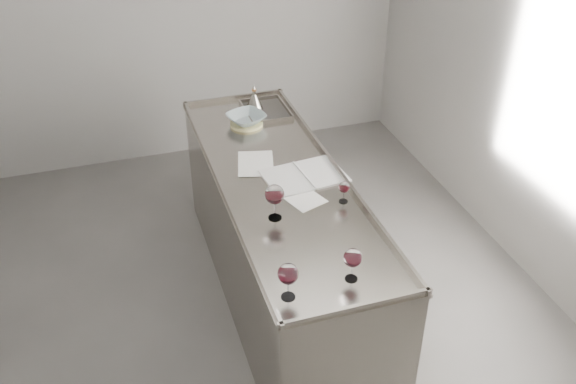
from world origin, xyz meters
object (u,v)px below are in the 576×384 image
object	(u,v)px
wine_glass_middle	(275,195)
wine_funnel	(254,101)
wine_glass_right	(353,259)
wine_glass_small	(344,188)
notebook	(304,176)
counter	(281,240)
ceramic_bowl	(246,118)
wine_glass_left	(288,275)

from	to	relation	value
wine_glass_middle	wine_funnel	size ratio (longest dim) A/B	1.09
wine_glass_right	wine_glass_small	xyz separation A→B (m)	(0.22, 0.64, -0.03)
wine_glass_small	notebook	size ratio (longest dim) A/B	0.26
wine_funnel	notebook	bearing A→B (deg)	-87.79
counter	ceramic_bowl	world-z (taller)	ceramic_bowl
wine_glass_middle	notebook	xyz separation A→B (m)	(0.30, 0.36, -0.14)
wine_glass_middle	wine_glass_right	distance (m)	0.64
notebook	ceramic_bowl	world-z (taller)	ceramic_bowl
wine_glass_left	wine_funnel	distance (m)	2.04
wine_funnel	wine_glass_middle	bearing A→B (deg)	-100.68
wine_funnel	wine_glass_small	bearing A→B (deg)	-82.92
wine_glass_middle	notebook	size ratio (longest dim) A/B	0.41
wine_glass_small	notebook	xyz separation A→B (m)	(-0.13, 0.32, -0.09)
wine_glass_small	ceramic_bowl	distance (m)	1.14
wine_glass_right	notebook	distance (m)	0.97
wine_glass_middle	wine_funnel	distance (m)	1.39
wine_glass_middle	wine_glass_small	size ratio (longest dim) A/B	1.59
wine_glass_small	notebook	world-z (taller)	wine_glass_small
wine_glass_small	ceramic_bowl	world-z (taller)	wine_glass_small
wine_glass_right	ceramic_bowl	distance (m)	1.74
wine_glass_right	counter	bearing A→B (deg)	93.45
wine_glass_left	notebook	world-z (taller)	wine_glass_left
counter	wine_glass_left	world-z (taller)	wine_glass_left
wine_glass_left	wine_funnel	size ratio (longest dim) A/B	1.00
ceramic_bowl	wine_funnel	distance (m)	0.26
counter	ceramic_bowl	xyz separation A→B (m)	(-0.01, 0.76, 0.52)
wine_glass_middle	wine_glass_right	xyz separation A→B (m)	(0.21, -0.61, -0.02)
counter	wine_funnel	xyz separation A→B (m)	(0.11, 0.99, 0.53)
wine_glass_left	counter	bearing A→B (deg)	74.76
counter	wine_glass_right	world-z (taller)	wine_glass_right
counter	wine_glass_small	bearing A→B (deg)	-51.35
wine_glass_middle	ceramic_bowl	bearing A→B (deg)	83.22
counter	notebook	xyz separation A→B (m)	(0.15, -0.02, 0.48)
counter	wine_glass_left	bearing A→B (deg)	-105.24
notebook	wine_glass_right	bearing A→B (deg)	-101.11
wine_glass_middle	ceramic_bowl	world-z (taller)	wine_glass_middle
wine_glass_middle	wine_glass_small	bearing A→B (deg)	4.45
wine_glass_right	ceramic_bowl	size ratio (longest dim) A/B	0.70
wine_glass_middle	wine_glass_small	world-z (taller)	wine_glass_middle
wine_glass_left	wine_glass_small	size ratio (longest dim) A/B	1.46
ceramic_bowl	notebook	bearing A→B (deg)	-78.24
counter	notebook	distance (m)	0.50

